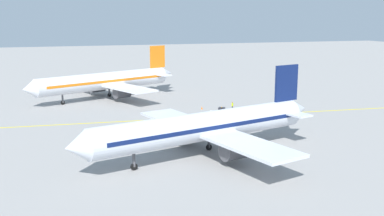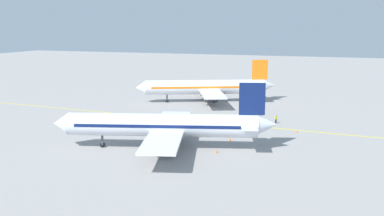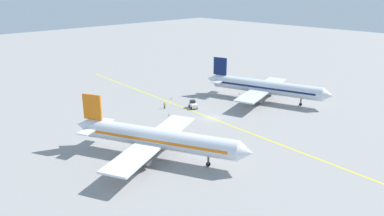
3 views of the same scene
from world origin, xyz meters
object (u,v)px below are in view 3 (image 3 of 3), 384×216
baggage_tug_white (193,105)px  traffic_cone_by_wingtip (239,93)px  traffic_cone_far_edge (169,115)px  airplane_at_gate (265,87)px  traffic_cone_mid_apron (171,98)px  traffic_cone_near_nose (221,99)px  airplane_adjacent_stand (156,138)px  ground_crew_worker (165,105)px

baggage_tug_white → traffic_cone_by_wingtip: size_ratio=6.10×
traffic_cone_far_edge → airplane_at_gate: bearing=162.5°
traffic_cone_mid_apron → traffic_cone_far_edge: same height
traffic_cone_near_nose → airplane_adjacent_stand: bearing=23.7°
traffic_cone_far_edge → airplane_adjacent_stand: bearing=43.5°
ground_crew_worker → traffic_cone_near_nose: bearing=162.8°
airplane_adjacent_stand → traffic_cone_near_nose: (-35.74, -15.67, -3.43)m
airplane_adjacent_stand → baggage_tug_white: bearing=-147.5°
traffic_cone_mid_apron → traffic_cone_by_wingtip: same height
airplane_adjacent_stand → traffic_cone_by_wingtip: (-43.55, -15.62, -3.43)m
traffic_cone_mid_apron → traffic_cone_near_nose: bearing=133.9°
airplane_adjacent_stand → traffic_cone_mid_apron: bearing=-135.6°
airplane_at_gate → airplane_adjacent_stand: (43.78, 7.12, 0.00)m
ground_crew_worker → airplane_adjacent_stand: bearing=46.8°
baggage_tug_white → traffic_cone_far_edge: (8.48, 0.22, -0.63)m
airplane_at_gate → baggage_tug_white: airplane_at_gate is taller
airplane_adjacent_stand → traffic_cone_mid_apron: airplane_adjacent_stand is taller
ground_crew_worker → traffic_cone_by_wingtip: ground_crew_worker is taller
baggage_tug_white → ground_crew_worker: 7.34m
airplane_adjacent_stand → ground_crew_worker: airplane_adjacent_stand is taller
baggage_tug_white → ground_crew_worker: (5.57, -4.77, 0.01)m
ground_crew_worker → traffic_cone_mid_apron: 8.33m
airplane_adjacent_stand → ground_crew_worker: bearing=-133.2°
traffic_cone_near_nose → traffic_cone_by_wingtip: same height
airplane_at_gate → traffic_cone_mid_apron: size_ratio=63.49×
traffic_cone_by_wingtip → traffic_cone_near_nose: bearing=-0.3°
airplane_adjacent_stand → traffic_cone_near_nose: size_ratio=61.17×
airplane_adjacent_stand → traffic_cone_far_edge: bearing=-136.5°
airplane_at_gate → baggage_tug_white: 20.92m
airplane_at_gate → baggage_tug_white: size_ratio=10.41×
airplane_at_gate → traffic_cone_near_nose: bearing=-46.8°
airplane_at_gate → traffic_cone_mid_apron: 25.81m
ground_crew_worker → airplane_at_gate: bearing=150.8°
traffic_cone_far_edge → baggage_tug_white: bearing=-178.5°
baggage_tug_white → traffic_cone_mid_apron: (-1.11, -9.70, -0.63)m
baggage_tug_white → traffic_cone_far_edge: size_ratio=6.10×
traffic_cone_near_nose → traffic_cone_mid_apron: 13.84m
traffic_cone_by_wingtip → airplane_at_gate: bearing=91.6°
airplane_adjacent_stand → baggage_tug_white: 29.80m
baggage_tug_white → traffic_cone_by_wingtip: bearing=179.0°
traffic_cone_near_nose → traffic_cone_by_wingtip: bearing=179.7°
traffic_cone_by_wingtip → traffic_cone_far_edge: 27.00m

